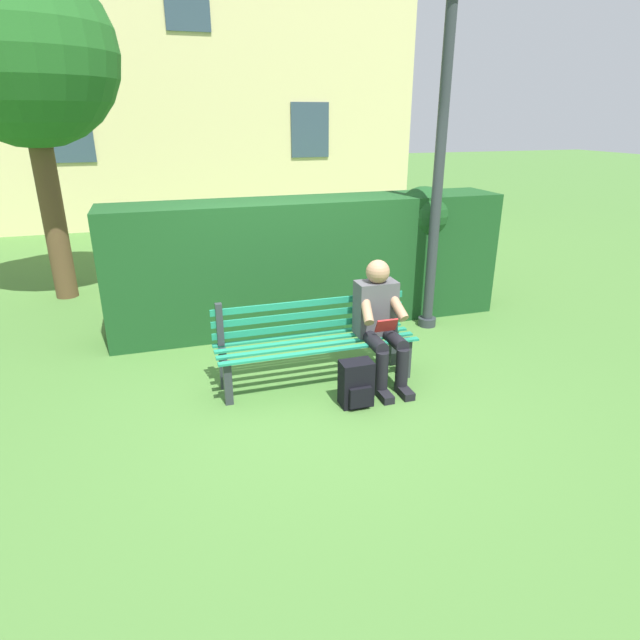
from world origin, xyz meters
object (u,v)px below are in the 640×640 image
at_px(person_seated, 380,320).
at_px(tree, 17,59).
at_px(backpack, 356,384).
at_px(park_bench, 315,338).
at_px(lamp_post, 442,126).

relative_size(person_seated, tree, 0.28).
bearing_deg(person_seated, backpack, 46.23).
height_order(park_bench, lamp_post, lamp_post).
bearing_deg(park_bench, lamp_post, -151.28).
bearing_deg(lamp_post, tree, -30.30).
distance_m(person_seated, backpack, 0.68).
xyz_separation_m(park_bench, backpack, (-0.21, 0.56, -0.22)).
xyz_separation_m(backpack, lamp_post, (-1.50, -1.50, 2.08)).
relative_size(tree, backpack, 10.16).
height_order(park_bench, tree, tree).
bearing_deg(park_bench, person_seated, 164.02).
distance_m(backpack, lamp_post, 2.96).
bearing_deg(person_seated, tree, -48.20).
height_order(tree, lamp_post, tree).
bearing_deg(tree, lamp_post, 149.70).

